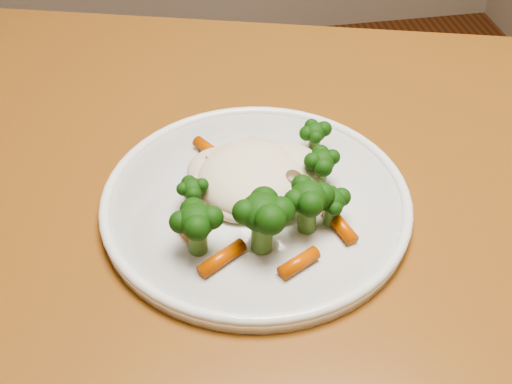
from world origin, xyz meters
TOP-DOWN VIEW (x-y plane):
  - dining_table at (0.28, -0.21)m, footprint 1.27×1.02m
  - plate at (0.30, -0.21)m, footprint 0.28×0.28m
  - meal at (0.30, -0.22)m, footprint 0.17×0.19m

SIDE VIEW (x-z plane):
  - dining_table at x=0.28m, z-range 0.27..1.02m
  - plate at x=0.30m, z-range 0.75..0.76m
  - meal at x=0.30m, z-range 0.76..0.81m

